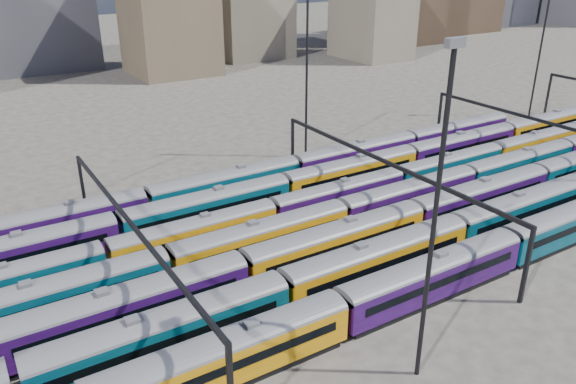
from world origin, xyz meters
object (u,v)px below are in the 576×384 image
rake_1 (456,229)px  mast_2 (435,212)px  rake_2 (337,239)px  rake_0 (340,309)px

rake_1 → mast_2: 23.52m
rake_1 → rake_2: 13.19m
rake_0 → rake_2: size_ratio=0.84×
rake_2 → mast_2: (-4.68, -17.00, 11.15)m
rake_1 → rake_2: size_ratio=0.86×
rake_0 → mast_2: mast_2 is taller
rake_0 → rake_2: (7.04, 10.00, 0.06)m
mast_2 → rake_2: bearing=74.6°
rake_0 → mast_2: bearing=-71.4°
rake_2 → mast_2: 20.86m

